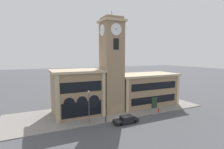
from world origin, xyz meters
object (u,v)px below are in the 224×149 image
Objects in this scene: parked_car_near at (126,119)px; street_lamp at (89,102)px; bollard at (106,119)px; fire_hydrant at (159,110)px.

street_lamp is at bearing -21.80° from parked_car_near.
street_lamp reaches higher than bollard.
street_lamp is 4.59m from bollard.
parked_car_near reaches higher than fire_hydrant.
bollard is at bearing -179.81° from fire_hydrant.
street_lamp reaches higher than parked_car_near.
fire_hydrant is at bearing -168.71° from parked_car_near.
parked_car_near is at bearing -167.61° from fire_hydrant.
bollard is at bearing -7.06° from street_lamp.
parked_car_near is 4.32× the size of bollard.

